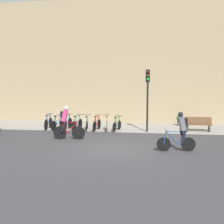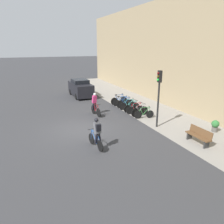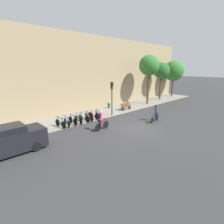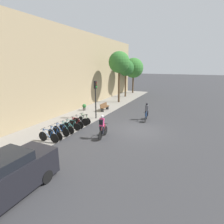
# 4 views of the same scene
# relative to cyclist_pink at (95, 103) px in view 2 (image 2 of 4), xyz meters

# --- Properties ---
(ground) EXTENTS (200.00, 200.00, 0.00)m
(ground) POSITION_rel_cyclist_pink_xyz_m (2.72, -1.96, -0.95)
(ground) COLOR #333335
(kerb_strip) EXTENTS (44.00, 4.50, 0.01)m
(kerb_strip) POSITION_rel_cyclist_pink_xyz_m (2.72, 4.79, -0.94)
(kerb_strip) COLOR gray
(kerb_strip) RESTS_ON ground
(building_facade) EXTENTS (44.00, 0.60, 9.37)m
(building_facade) POSITION_rel_cyclist_pink_xyz_m (2.72, 7.34, 3.74)
(building_facade) COLOR #9E8966
(building_facade) RESTS_ON ground
(cyclist_pink) EXTENTS (1.72, 0.48, 1.80)m
(cyclist_pink) POSITION_rel_cyclist_pink_xyz_m (0.00, 0.00, 0.00)
(cyclist_pink) COLOR black
(cyclist_pink) RESTS_ON ground
(cyclist_grey) EXTENTS (1.70, 0.51, 1.75)m
(cyclist_grey) POSITION_rel_cyclist_pink_xyz_m (5.81, -1.87, 0.00)
(cyclist_grey) COLOR black
(cyclist_grey) RESTS_ON ground
(parked_bike_0) EXTENTS (0.46, 1.71, 0.98)m
(parked_bike_0) POSITION_rel_cyclist_pink_xyz_m (-2.22, 3.15, -0.54)
(parked_bike_0) COLOR black
(parked_bike_0) RESTS_ON ground
(parked_bike_1) EXTENTS (0.49, 1.66, 0.95)m
(parked_bike_1) POSITION_rel_cyclist_pink_xyz_m (-1.57, 3.14, -0.56)
(parked_bike_1) COLOR black
(parked_bike_1) RESTS_ON ground
(parked_bike_2) EXTENTS (0.46, 1.68, 0.99)m
(parked_bike_2) POSITION_rel_cyclist_pink_xyz_m (-0.92, 3.15, -0.53)
(parked_bike_2) COLOR black
(parked_bike_2) RESTS_ON ground
(parked_bike_3) EXTENTS (0.46, 1.67, 0.96)m
(parked_bike_3) POSITION_rel_cyclist_pink_xyz_m (-0.27, 3.14, -0.55)
(parked_bike_3) COLOR black
(parked_bike_3) RESTS_ON ground
(parked_bike_4) EXTENTS (0.46, 1.65, 0.95)m
(parked_bike_4) POSITION_rel_cyclist_pink_xyz_m (0.39, 3.14, -0.56)
(parked_bike_4) COLOR black
(parked_bike_4) RESTS_ON ground
(parked_bike_5) EXTENTS (0.46, 1.65, 0.96)m
(parked_bike_5) POSITION_rel_cyclist_pink_xyz_m (1.04, 3.14, -0.55)
(parked_bike_5) COLOR black
(parked_bike_5) RESTS_ON ground
(parked_bike_6) EXTENTS (0.46, 1.64, 0.98)m
(parked_bike_6) POSITION_rel_cyclist_pink_xyz_m (1.69, 3.15, -0.54)
(parked_bike_6) COLOR black
(parked_bike_6) RESTS_ON ground
(parked_bike_7) EXTENTS (0.49, 1.54, 0.94)m
(parked_bike_7) POSITION_rel_cyclist_pink_xyz_m (2.34, 3.14, -0.57)
(parked_bike_7) COLOR black
(parked_bike_7) RESTS_ON ground
(traffic_light_pole) EXTENTS (0.26, 0.30, 3.83)m
(traffic_light_pole) POSITION_rel_cyclist_pink_xyz_m (4.24, 3.00, 1.70)
(traffic_light_pole) COLOR black
(traffic_light_pole) RESTS_ON ground
(bench) EXTENTS (1.64, 0.44, 0.89)m
(bench) POSITION_rel_cyclist_pink_xyz_m (7.40, 3.67, -0.48)
(bench) COLOR brown
(bench) RESTS_ON ground
(parked_car) EXTENTS (4.30, 1.84, 1.85)m
(parked_car) POSITION_rel_cyclist_pink_xyz_m (-7.00, 0.74, -0.05)
(parked_car) COLOR black
(parked_car) RESTS_ON ground
(potted_plant) EXTENTS (0.48, 0.48, 0.78)m
(potted_plant) POSITION_rel_cyclist_pink_xyz_m (6.48, 5.94, -0.51)
(potted_plant) COLOR #56514C
(potted_plant) RESTS_ON ground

